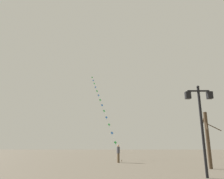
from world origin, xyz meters
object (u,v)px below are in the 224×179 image
kite_flyer (118,153)px  twin_lantern_lamp_post (200,112)px  bare_tree (208,138)px  kite_train (101,103)px

kite_flyer → twin_lantern_lamp_post: bearing=-168.9°
twin_lantern_lamp_post → kite_flyer: size_ratio=2.84×
twin_lantern_lamp_post → bare_tree: 5.19m
kite_train → kite_flyer: 14.98m
kite_train → kite_flyer: kite_train is taller
twin_lantern_lamp_post → kite_flyer: bearing=112.5°
twin_lantern_lamp_post → bare_tree: (2.17, 4.55, -1.21)m
kite_flyer → bare_tree: bare_tree is taller
bare_tree → kite_train: bearing=115.8°
kite_flyer → bare_tree: (6.48, -5.84, 1.25)m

